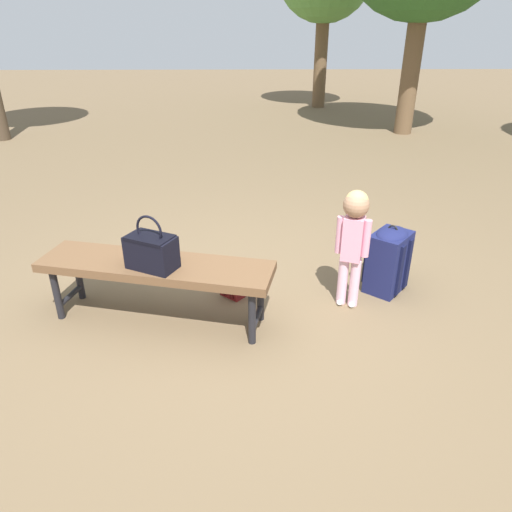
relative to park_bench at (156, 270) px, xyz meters
The scene contains 6 objects.
ground_plane 0.70m from the park_bench, ahead, with size 40.00×40.00×0.00m, color brown.
park_bench is the anchor object (origin of this frame).
handbag 0.20m from the park_bench, 89.62° to the right, with size 0.37×0.30×0.37m.
child_standing 1.39m from the park_bench, ahead, with size 0.23×0.18×0.89m.
backpack_large 1.76m from the park_bench, 12.54° to the left, with size 0.39×0.40×0.55m.
backpack_small 0.65m from the park_bench, 30.53° to the left, with size 0.21×0.21×0.29m.
Camera 1 is at (0.05, -2.89, 1.89)m, focal length 32.77 mm.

